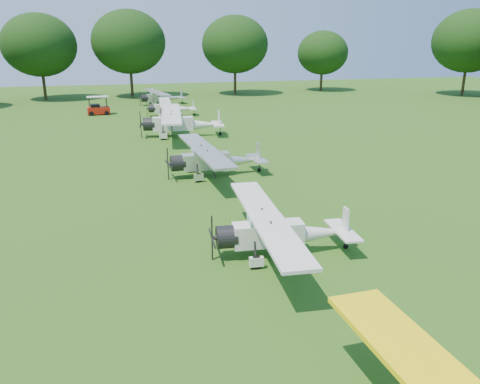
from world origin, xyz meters
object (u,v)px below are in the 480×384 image
Objects in this scene: aircraft_4 at (213,158)px; golf_cart at (98,109)px; aircraft_5 at (179,121)px; aircraft_6 at (170,107)px; aircraft_7 at (161,96)px; aircraft_3 at (279,229)px.

aircraft_4 is 30.22m from golf_cart.
aircraft_4 is 13.57m from aircraft_5.
aircraft_5 is 1.32× the size of aircraft_6.
aircraft_5 reaches higher than aircraft_7.
aircraft_4 is 36.62m from aircraft_7.
aircraft_3 is at bearing -92.15° from aircraft_4.
aircraft_7 is at bearing 37.84° from golf_cart.
aircraft_3 is 38.27m from aircraft_6.
aircraft_5 is (-0.20, 13.56, 0.21)m from aircraft_4.
golf_cart reaches higher than aircraft_7.
aircraft_3 is at bearing -99.63° from aircraft_7.
aircraft_5 is 12.60m from aircraft_6.
aircraft_5 is at bearing -100.96° from aircraft_7.
aircraft_3 is at bearing -85.75° from aircraft_6.
aircraft_6 is 8.65m from golf_cart.
aircraft_3 is 12.13m from aircraft_4.
aircraft_6 is at bearing 93.79° from aircraft_5.
aircraft_4 is (-0.07, 12.13, 0.09)m from aircraft_3.
aircraft_7 is at bearing 94.22° from aircraft_3.
golf_cart is at bearing 105.23° from aircraft_3.
aircraft_4 reaches higher than aircraft_7.
golf_cart is (-8.05, 3.13, -0.33)m from aircraft_6.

